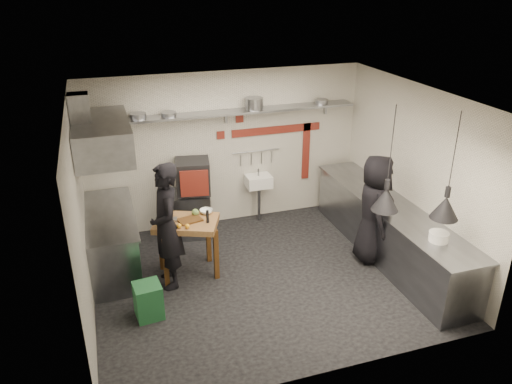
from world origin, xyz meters
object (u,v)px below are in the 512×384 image
object	(u,v)px
prep_table	(188,247)
green_bin	(148,301)
combi_oven	(193,176)
chef_left	(167,226)
chef_right	(374,209)
oven_stand	(192,213)

from	to	relation	value
prep_table	green_bin	bearing A→B (deg)	-107.19
combi_oven	green_bin	bearing A→B (deg)	-106.67
green_bin	chef_left	xyz separation A→B (m)	(0.41, 0.71, 0.71)
combi_oven	prep_table	world-z (taller)	combi_oven
combi_oven	chef_right	world-z (taller)	chef_right
prep_table	chef_left	xyz separation A→B (m)	(-0.32, -0.17, 0.50)
combi_oven	chef_left	distance (m)	1.62
chef_left	chef_right	bearing A→B (deg)	82.08
combi_oven	chef_right	distance (m)	3.09
oven_stand	green_bin	bearing A→B (deg)	-105.66
oven_stand	combi_oven	world-z (taller)	combi_oven
oven_stand	combi_oven	distance (m)	0.69
chef_left	chef_right	distance (m)	3.23
prep_table	chef_right	world-z (taller)	chef_right
combi_oven	chef_left	world-z (taller)	chef_left
oven_stand	chef_left	world-z (taller)	chef_left
prep_table	chef_left	distance (m)	0.62
chef_left	combi_oven	bearing A→B (deg)	152.28
oven_stand	prep_table	bearing A→B (deg)	-93.67
chef_right	prep_table	bearing A→B (deg)	99.86
chef_left	chef_right	size ratio (longest dim) A/B	1.08
oven_stand	chef_right	bearing A→B (deg)	-23.58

